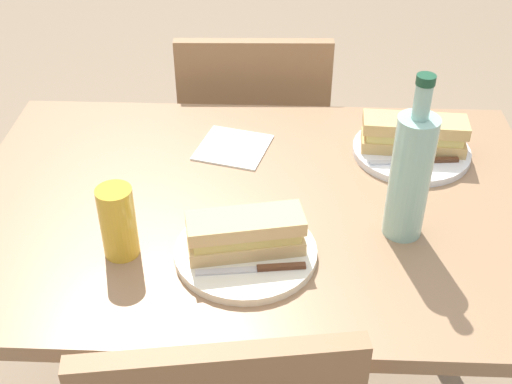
{
  "coord_description": "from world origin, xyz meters",
  "views": [
    {
      "loc": [
        -0.04,
        1.01,
        1.5
      ],
      "look_at": [
        0.0,
        0.0,
        0.76
      ],
      "focal_mm": 47.0,
      "sensor_mm": 36.0,
      "label": 1
    }
  ],
  "objects_px": {
    "water_bottle": "(410,174)",
    "beer_glass": "(118,222)",
    "knife_near": "(258,269)",
    "plate_far": "(411,151)",
    "chair_near": "(254,149)",
    "baguette_sandwich_near": "(246,233)",
    "dining_table": "(256,250)",
    "plate_near": "(246,252)",
    "knife_far": "(420,161)",
    "baguette_sandwich_far": "(414,134)"
  },
  "relations": [
    {
      "from": "dining_table",
      "to": "knife_far",
      "type": "relative_size",
      "value": 6.14
    },
    {
      "from": "dining_table",
      "to": "plate_near",
      "type": "xyz_separation_m",
      "value": [
        0.01,
        0.16,
        0.13
      ]
    },
    {
      "from": "knife_near",
      "to": "plate_far",
      "type": "relative_size",
      "value": 0.74
    },
    {
      "from": "baguette_sandwich_near",
      "to": "baguette_sandwich_far",
      "type": "relative_size",
      "value": 0.95
    },
    {
      "from": "knife_near",
      "to": "baguette_sandwich_far",
      "type": "distance_m",
      "value": 0.49
    },
    {
      "from": "baguette_sandwich_near",
      "to": "knife_near",
      "type": "bearing_deg",
      "value": 113.33
    },
    {
      "from": "dining_table",
      "to": "chair_near",
      "type": "relative_size",
      "value": 1.29
    },
    {
      "from": "water_bottle",
      "to": "dining_table",
      "type": "bearing_deg",
      "value": -17.01
    },
    {
      "from": "baguette_sandwich_far",
      "to": "water_bottle",
      "type": "bearing_deg",
      "value": 78.09
    },
    {
      "from": "baguette_sandwich_far",
      "to": "beer_glass",
      "type": "distance_m",
      "value": 0.63
    },
    {
      "from": "plate_far",
      "to": "knife_far",
      "type": "relative_size",
      "value": 1.35
    },
    {
      "from": "plate_far",
      "to": "knife_far",
      "type": "distance_m",
      "value": 0.06
    },
    {
      "from": "plate_near",
      "to": "knife_near",
      "type": "xyz_separation_m",
      "value": [
        -0.02,
        0.05,
        0.01
      ]
    },
    {
      "from": "chair_near",
      "to": "baguette_sandwich_far",
      "type": "height_order",
      "value": "chair_near"
    },
    {
      "from": "chair_near",
      "to": "plate_near",
      "type": "height_order",
      "value": "chair_near"
    },
    {
      "from": "knife_far",
      "to": "beer_glass",
      "type": "relative_size",
      "value": 1.37
    },
    {
      "from": "plate_far",
      "to": "beer_glass",
      "type": "relative_size",
      "value": 1.84
    },
    {
      "from": "plate_near",
      "to": "baguette_sandwich_far",
      "type": "height_order",
      "value": "baguette_sandwich_far"
    },
    {
      "from": "chair_near",
      "to": "beer_glass",
      "type": "bearing_deg",
      "value": 75.02
    },
    {
      "from": "chair_near",
      "to": "baguette_sandwich_far",
      "type": "xyz_separation_m",
      "value": [
        -0.34,
        0.39,
        0.3
      ]
    },
    {
      "from": "baguette_sandwich_far",
      "to": "chair_near",
      "type": "bearing_deg",
      "value": -48.84
    },
    {
      "from": "plate_far",
      "to": "beer_glass",
      "type": "xyz_separation_m",
      "value": [
        0.54,
        0.33,
        0.06
      ]
    },
    {
      "from": "knife_far",
      "to": "beer_glass",
      "type": "bearing_deg",
      "value": 27.02
    },
    {
      "from": "baguette_sandwich_far",
      "to": "beer_glass",
      "type": "xyz_separation_m",
      "value": [
        0.54,
        0.33,
        0.02
      ]
    },
    {
      "from": "plate_near",
      "to": "knife_near",
      "type": "distance_m",
      "value": 0.06
    },
    {
      "from": "dining_table",
      "to": "baguette_sandwich_near",
      "type": "height_order",
      "value": "baguette_sandwich_near"
    },
    {
      "from": "knife_near",
      "to": "baguette_sandwich_far",
      "type": "bearing_deg",
      "value": -128.43
    },
    {
      "from": "baguette_sandwich_far",
      "to": "plate_far",
      "type": "bearing_deg",
      "value": 180.0
    },
    {
      "from": "plate_far",
      "to": "baguette_sandwich_far",
      "type": "bearing_deg",
      "value": 0.0
    },
    {
      "from": "knife_far",
      "to": "water_bottle",
      "type": "distance_m",
      "value": 0.24
    },
    {
      "from": "plate_far",
      "to": "water_bottle",
      "type": "relative_size",
      "value": 0.79
    },
    {
      "from": "dining_table",
      "to": "beer_glass",
      "type": "xyz_separation_m",
      "value": [
        0.22,
        0.16,
        0.19
      ]
    },
    {
      "from": "baguette_sandwich_far",
      "to": "water_bottle",
      "type": "xyz_separation_m",
      "value": [
        0.05,
        0.26,
        0.07
      ]
    },
    {
      "from": "plate_near",
      "to": "baguette_sandwich_far",
      "type": "distance_m",
      "value": 0.47
    },
    {
      "from": "baguette_sandwich_near",
      "to": "knife_near",
      "type": "height_order",
      "value": "baguette_sandwich_near"
    },
    {
      "from": "beer_glass",
      "to": "chair_near",
      "type": "bearing_deg",
      "value": -104.98
    },
    {
      "from": "knife_far",
      "to": "beer_glass",
      "type": "distance_m",
      "value": 0.62
    },
    {
      "from": "plate_near",
      "to": "baguette_sandwich_near",
      "type": "relative_size",
      "value": 1.19
    },
    {
      "from": "plate_near",
      "to": "beer_glass",
      "type": "xyz_separation_m",
      "value": [
        0.21,
        -0.0,
        0.06
      ]
    },
    {
      "from": "dining_table",
      "to": "water_bottle",
      "type": "bearing_deg",
      "value": 162.99
    },
    {
      "from": "baguette_sandwich_near",
      "to": "plate_far",
      "type": "relative_size",
      "value": 0.84
    },
    {
      "from": "plate_near",
      "to": "baguette_sandwich_near",
      "type": "bearing_deg",
      "value": -107.35
    },
    {
      "from": "plate_near",
      "to": "knife_far",
      "type": "bearing_deg",
      "value": -140.23
    },
    {
      "from": "knife_near",
      "to": "beer_glass",
      "type": "bearing_deg",
      "value": -12.52
    },
    {
      "from": "knife_near",
      "to": "plate_near",
      "type": "bearing_deg",
      "value": -66.67
    },
    {
      "from": "water_bottle",
      "to": "beer_glass",
      "type": "bearing_deg",
      "value": 8.98
    },
    {
      "from": "knife_near",
      "to": "knife_far",
      "type": "relative_size",
      "value": 1.0
    },
    {
      "from": "plate_far",
      "to": "beer_glass",
      "type": "distance_m",
      "value": 0.64
    },
    {
      "from": "baguette_sandwich_near",
      "to": "water_bottle",
      "type": "bearing_deg",
      "value": -164.33
    },
    {
      "from": "plate_far",
      "to": "water_bottle",
      "type": "height_order",
      "value": "water_bottle"
    }
  ]
}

